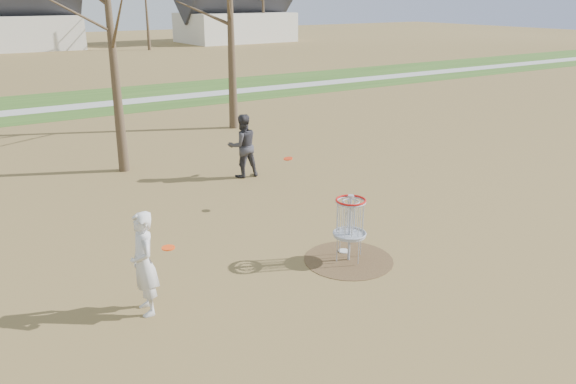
% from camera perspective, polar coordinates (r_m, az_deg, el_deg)
% --- Properties ---
extents(ground, '(160.00, 160.00, 0.00)m').
position_cam_1_polar(ground, '(11.45, 6.16, -6.88)').
color(ground, brown).
rests_on(ground, ground).
extents(green_band, '(160.00, 8.00, 0.01)m').
position_cam_1_polar(green_band, '(30.14, -19.47, 8.63)').
color(green_band, '#2D5119').
rests_on(green_band, ground).
extents(footpath, '(160.00, 1.50, 0.01)m').
position_cam_1_polar(footpath, '(29.17, -19.00, 8.38)').
color(footpath, '#9E9E99').
rests_on(footpath, green_band).
extents(dirt_circle, '(1.80, 1.80, 0.01)m').
position_cam_1_polar(dirt_circle, '(11.45, 6.16, -6.85)').
color(dirt_circle, '#47331E').
rests_on(dirt_circle, ground).
extents(player_standing, '(0.46, 0.67, 1.78)m').
position_cam_1_polar(player_standing, '(9.54, -14.44, -7.06)').
color(player_standing, silver).
rests_on(player_standing, ground).
extents(player_throwing, '(0.97, 0.79, 1.85)m').
position_cam_1_polar(player_throwing, '(16.34, -4.62, 4.70)').
color(player_throwing, '#333237').
rests_on(player_throwing, ground).
extents(disc_grounded, '(0.22, 0.22, 0.02)m').
position_cam_1_polar(disc_grounded, '(11.77, 5.69, -5.98)').
color(disc_grounded, silver).
rests_on(disc_grounded, dirt_circle).
extents(discs_in_play, '(4.48, 3.32, 0.16)m').
position_cam_1_polar(discs_in_play, '(11.62, -4.61, -0.03)').
color(discs_in_play, red).
rests_on(discs_in_play, ground).
extents(disc_golf_basket, '(0.64, 0.64, 1.35)m').
position_cam_1_polar(disc_golf_basket, '(11.08, 6.33, -2.63)').
color(disc_golf_basket, '#9EA3AD').
rests_on(disc_golf_basket, ground).
extents(houses_row, '(56.51, 10.01, 7.26)m').
position_cam_1_polar(houses_row, '(61.53, -22.97, 16.48)').
color(houses_row, silver).
rests_on(houses_row, ground).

